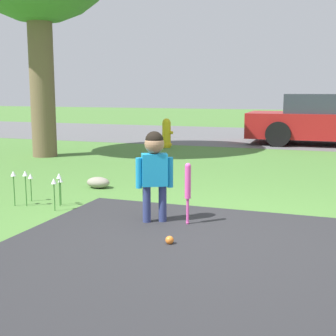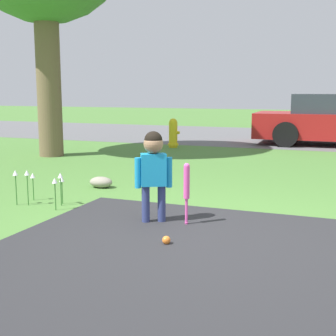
{
  "view_description": "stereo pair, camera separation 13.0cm",
  "coord_description": "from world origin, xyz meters",
  "views": [
    {
      "loc": [
        0.99,
        -4.05,
        1.32
      ],
      "look_at": [
        -0.69,
        0.64,
        0.49
      ],
      "focal_mm": 50.0,
      "sensor_mm": 36.0,
      "label": 1
    },
    {
      "loc": [
        1.11,
        -4.0,
        1.32
      ],
      "look_at": [
        -0.69,
        0.64,
        0.49
      ],
      "focal_mm": 50.0,
      "sensor_mm": 36.0,
      "label": 2
    }
  ],
  "objects": [
    {
      "name": "baseball_bat",
      "position": [
        -0.35,
        0.27,
        0.4
      ],
      "size": [
        0.06,
        0.06,
        0.62
      ],
      "color": "#E54CA5",
      "rests_on": "ground"
    },
    {
      "name": "parked_car",
      "position": [
        0.96,
        8.13,
        0.59
      ],
      "size": [
        4.31,
        1.95,
        1.24
      ],
      "rotation": [
        0.0,
        0.0,
        0.03
      ],
      "color": "maroon",
      "rests_on": "ground"
    },
    {
      "name": "edging_rock",
      "position": [
        -2.04,
        1.55,
        0.08
      ],
      "size": [
        0.33,
        0.23,
        0.15
      ],
      "color": "gray",
      "rests_on": "ground"
    },
    {
      "name": "fire_hydrant",
      "position": [
        -2.74,
        6.24,
        0.34
      ],
      "size": [
        0.28,
        0.25,
        0.68
      ],
      "color": "yellow",
      "rests_on": "ground"
    },
    {
      "name": "sports_ball",
      "position": [
        -0.31,
        -0.37,
        0.04
      ],
      "size": [
        0.07,
        0.07,
        0.07
      ],
      "color": "orange",
      "rests_on": "ground"
    },
    {
      "name": "child",
      "position": [
        -0.69,
        0.24,
        0.6
      ],
      "size": [
        0.34,
        0.24,
        0.92
      ],
      "rotation": [
        0.0,
        0.0,
        0.49
      ],
      "color": "navy",
      "rests_on": "ground"
    },
    {
      "name": "street_strip",
      "position": [
        0.0,
        9.74,
        0.0
      ],
      "size": [
        40.0,
        6.0,
        0.01
      ],
      "color": "#59595B",
      "rests_on": "ground"
    },
    {
      "name": "ground_plane",
      "position": [
        0.0,
        0.0,
        0.0
      ],
      "size": [
        60.0,
        60.0,
        0.0
      ],
      "primitive_type": "plane",
      "color": "#477533"
    },
    {
      "name": "flower_bed",
      "position": [
        -2.18,
        0.42,
        0.31
      ],
      "size": [
        0.63,
        0.36,
        0.42
      ],
      "color": "#38702D",
      "rests_on": "ground"
    }
  ]
}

